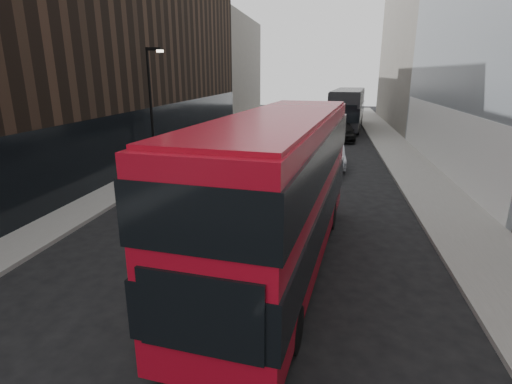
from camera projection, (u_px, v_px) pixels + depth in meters
The scene contains 11 objects.
sidewalk_right at pixel (400, 154), 28.95m from camera, with size 3.00×80.00×0.15m, color slate.
sidewalk_left at pixel (196, 147), 31.55m from camera, with size 2.00×80.00×0.15m, color slate.
building_victorian at pixel (417, 35), 43.46m from camera, with size 6.50×24.00×21.00m.
building_left_mid at pixel (172, 58), 34.87m from camera, with size 5.00×24.00×14.00m, color black.
building_left_far at pixel (231, 67), 55.76m from camera, with size 5.00×20.00×13.00m, color #6A655E.
street_lamp at pixel (152, 100), 23.81m from camera, with size 1.06×0.22×7.00m.
red_bus at pixel (280, 186), 11.54m from camera, with size 3.96×11.74×4.66m.
grey_bus at pixel (348, 108), 41.75m from camera, with size 4.31×12.90×4.09m.
car_a at pixel (327, 161), 23.72m from camera, with size 1.61×4.00×1.36m, color black.
car_b at pixel (332, 156), 25.21m from camera, with size 1.45×4.15×1.37m, color #9A9BA2.
car_c at pixel (342, 132), 35.10m from camera, with size 2.04×5.02×1.46m, color black.
Camera 1 is at (2.20, -4.92, 5.74)m, focal length 28.00 mm.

